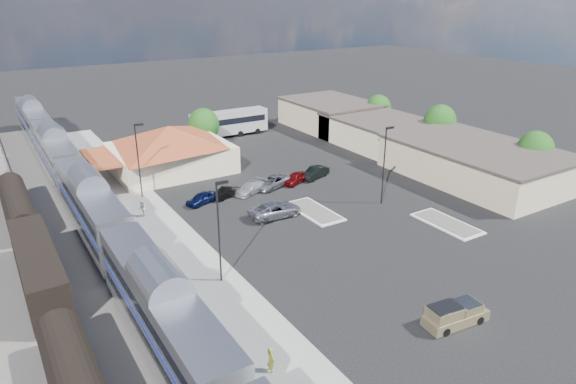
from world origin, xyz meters
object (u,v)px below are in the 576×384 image
suv (275,210)px  coach_bus (229,122)px  station_depot (169,148)px  pickup_truck (456,314)px

suv → coach_bus: coach_bus is taller
station_depot → suv: station_depot is taller
pickup_truck → suv: (-1.49, 23.55, -0.01)m
coach_bus → pickup_truck: bearing=171.4°
coach_bus → suv: bearing=162.8°
suv → coach_bus: size_ratio=0.44×
station_depot → pickup_truck: station_depot is taller
station_depot → pickup_truck: 44.78m
suv → station_depot: bearing=13.5°
station_depot → suv: (4.21, -20.81, -2.32)m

